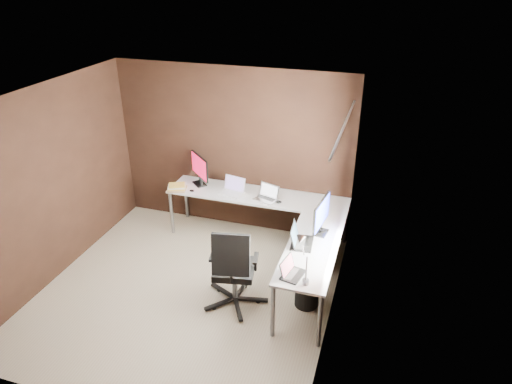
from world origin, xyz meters
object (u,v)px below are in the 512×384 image
at_px(laptop_white, 233,189).
at_px(laptop_silver, 267,196).
at_px(monitor_right, 321,215).
at_px(laptop_black_big, 299,240).
at_px(book_stack, 177,187).
at_px(desk_lamp, 302,253).
at_px(office_chair, 234,282).
at_px(wastebasket, 307,293).
at_px(drawer_pedestal, 316,243).
at_px(monitor_left, 200,168).
at_px(laptop_black_small, 291,271).

height_order(laptop_white, laptop_silver, laptop_white).
relative_size(monitor_right, laptop_black_big, 1.48).
relative_size(book_stack, desk_lamp, 0.59).
distance_m(laptop_white, laptop_silver, 0.54).
relative_size(laptop_black_big, book_stack, 1.23).
relative_size(monitor_right, office_chair, 0.52).
bearing_deg(laptop_silver, book_stack, -156.00).
xyz_separation_m(book_stack, wastebasket, (2.21, -1.08, -0.60)).
distance_m(drawer_pedestal, desk_lamp, 1.60).
relative_size(monitor_left, laptop_black_big, 1.21).
height_order(laptop_silver, wastebasket, laptop_silver).
relative_size(drawer_pedestal, laptop_silver, 1.62).
bearing_deg(office_chair, monitor_left, 113.32).
relative_size(laptop_silver, wastebasket, 1.11).
distance_m(laptop_silver, laptop_black_big, 1.21).
bearing_deg(monitor_left, laptop_silver, 34.31).
bearing_deg(monitor_right, office_chair, 138.25).
xyz_separation_m(laptop_white, laptop_silver, (0.54, -0.05, -0.00)).
distance_m(monitor_left, book_stack, 0.44).
bearing_deg(wastebasket, laptop_black_big, 128.87).
height_order(monitor_left, wastebasket, monitor_left).
xyz_separation_m(drawer_pedestal, monitor_right, (0.11, -0.42, 0.70)).
bearing_deg(laptop_black_small, wastebasket, -4.51).
relative_size(monitor_right, laptop_black_small, 1.76).
height_order(laptop_silver, book_stack, laptop_silver).
xyz_separation_m(drawer_pedestal, desk_lamp, (0.07, -1.40, 0.76)).
height_order(desk_lamp, office_chair, desk_lamp).
bearing_deg(desk_lamp, laptop_black_small, 143.33).
bearing_deg(laptop_silver, office_chair, -70.74).
height_order(laptop_white, book_stack, laptop_white).
bearing_deg(wastebasket, book_stack, 153.89).
relative_size(monitor_left, wastebasket, 1.40).
bearing_deg(monitor_left, wastebasket, 8.02).
relative_size(laptop_black_big, wastebasket, 1.15).
xyz_separation_m(monitor_left, desk_lamp, (1.96, -1.84, 0.07)).
distance_m(desk_lamp, office_chair, 1.15).
bearing_deg(drawer_pedestal, laptop_silver, 161.23).
height_order(drawer_pedestal, desk_lamp, desk_lamp).
height_order(monitor_right, laptop_black_small, monitor_right).
bearing_deg(office_chair, laptop_white, 98.73).
xyz_separation_m(drawer_pedestal, laptop_silver, (-0.78, 0.27, 0.48)).
relative_size(laptop_black_big, laptop_black_small, 1.19).
bearing_deg(book_stack, laptop_white, 11.38).
distance_m(drawer_pedestal, monitor_right, 0.82).
relative_size(laptop_black_big, desk_lamp, 0.72).
bearing_deg(office_chair, desk_lamp, -26.33).
height_order(laptop_black_big, book_stack, laptop_black_big).
xyz_separation_m(monitor_left, office_chair, (1.11, -1.61, -0.67)).
bearing_deg(drawer_pedestal, wastebasket, -85.72).
height_order(laptop_black_big, laptop_black_small, laptop_black_big).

